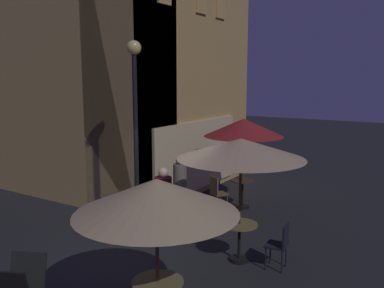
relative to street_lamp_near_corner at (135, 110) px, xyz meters
name	(u,v)px	position (x,y,z in m)	size (l,w,h in m)	color
ground_plane	(146,259)	(-0.63, -0.73, -2.92)	(60.00, 60.00, 0.00)	#252628
cafe_building	(121,66)	(2.97, 3.03, 1.02)	(6.37, 7.02, 7.90)	tan
street_lamp_near_corner	(135,110)	(0.00, 0.00, 0.00)	(0.30, 0.30, 4.35)	black
cafe_table_0	(239,234)	(0.30, -2.33, -2.37)	(0.72, 0.72, 0.77)	black
cafe_table_1	(242,189)	(3.41, -0.93, -2.38)	(0.65, 0.65, 0.79)	black
patio_umbrella_0	(241,149)	(0.30, -2.33, -0.67)	(2.46, 2.46, 2.45)	black
patio_umbrella_1	(244,128)	(3.41, -0.93, -0.67)	(2.16, 2.16, 2.50)	black
patio_umbrella_2	(156,197)	(-2.34, -2.32, -0.95)	(2.31, 2.31, 2.22)	black
cafe_chair_0	(281,242)	(0.38, -3.16, -2.38)	(0.42, 0.42, 0.89)	black
cafe_chair_1	(217,191)	(2.69, -0.51, -2.33)	(0.52, 0.52, 0.98)	brown
patron_standing_0	(180,190)	(1.40, -0.19, -2.06)	(0.33, 0.33, 1.70)	#7C6E57
patron_standing_1	(163,203)	(0.46, -0.38, -2.11)	(0.38, 0.38, 1.62)	#593165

